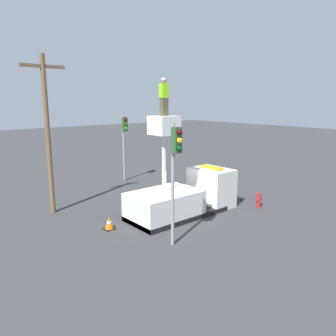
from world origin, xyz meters
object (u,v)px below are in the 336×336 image
object	(u,v)px
traffic_light_pole	(175,161)
utility_pole	(47,130)
worker	(164,97)
bucket_truck	(183,196)
traffic_cone_rear	(109,223)
fire_hydrant	(259,200)
traffic_light_across	(124,135)

from	to	relation	value
traffic_light_pole	utility_pole	world-z (taller)	utility_pole
utility_pole	worker	bearing A→B (deg)	-50.12
bucket_truck	utility_pole	bearing A→B (deg)	138.09
traffic_cone_rear	utility_pole	distance (m)	5.86
worker	traffic_light_pole	distance (m)	4.01
traffic_light_pole	bucket_truck	bearing A→B (deg)	42.31
bucket_truck	fire_hydrant	size ratio (longest dim) A/B	6.72
worker	traffic_light_pole	size ratio (longest dim) A/B	0.35
worker	traffic_light_pole	xyz separation A→B (m)	(-1.64, -2.68, -2.49)
traffic_cone_rear	bucket_truck	bearing A→B (deg)	-9.16
traffic_light_pole	traffic_light_across	world-z (taller)	traffic_light_pole
worker	traffic_light_across	xyz separation A→B (m)	(2.97, 8.16, -2.61)
traffic_light_pole	traffic_cone_rear	bearing A→B (deg)	109.13
worker	traffic_light_pole	bearing A→B (deg)	-121.51
worker	traffic_light_pole	world-z (taller)	worker
bucket_truck	traffic_light_pole	bearing A→B (deg)	-137.69
traffic_light_across	fire_hydrant	world-z (taller)	traffic_light_across
bucket_truck	worker	distance (m)	5.25
bucket_truck	utility_pole	distance (m)	7.79
fire_hydrant	utility_pole	size ratio (longest dim) A/B	0.11
fire_hydrant	traffic_cone_rear	xyz separation A→B (m)	(-8.05, 2.64, -0.17)
traffic_light_pole	traffic_cone_rear	size ratio (longest dim) A/B	8.52
worker	traffic_cone_rear	size ratio (longest dim) A/B	2.94
worker	traffic_cone_rear	distance (m)	6.47
fire_hydrant	traffic_cone_rear	world-z (taller)	fire_hydrant
bucket_truck	traffic_cone_rear	world-z (taller)	bucket_truck
traffic_light_pole	utility_pole	bearing A→B (deg)	107.11
traffic_light_across	bucket_truck	bearing A→B (deg)	-101.53
traffic_light_across	traffic_cone_rear	world-z (taller)	traffic_light_across
utility_pole	bucket_truck	bearing A→B (deg)	-41.91
bucket_truck	utility_pole	size ratio (longest dim) A/B	0.75
bucket_truck	fire_hydrant	world-z (taller)	bucket_truck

